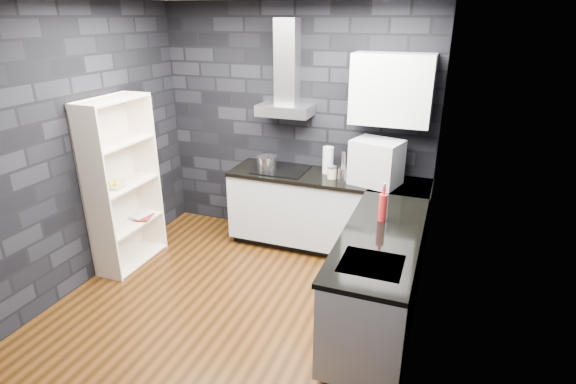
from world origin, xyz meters
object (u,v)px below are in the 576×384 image
Objects in this scene: red_bottle at (383,208)px; fruit_bowl at (115,185)px; utensil_crock at (343,174)px; bookshelf at (123,185)px; glass_vase at (328,160)px; storage_jar at (332,173)px; pot at (266,163)px; appliance_garage at (376,163)px.

fruit_bowl is (-2.67, -0.18, -0.08)m from red_bottle.
fruit_bowl is at bearing -153.91° from utensil_crock.
glass_vase is at bearing 31.87° from bookshelf.
bookshelf is at bearing -154.39° from storage_jar.
utensil_crock is at bearing 26.09° from fruit_bowl.
pot is 1.56m from bookshelf.
pot is 0.74× the size of glass_vase.
pot is at bearing -169.52° from glass_vase.
storage_jar is 0.25× the size of appliance_garage.
glass_vase reaches higher than storage_jar.
storage_jar is at bearing 27.12° from bookshelf.
pot is 0.95× the size of fruit_bowl.
appliance_garage is 0.92m from red_bottle.
pot is 0.70m from glass_vase.
appliance_garage reaches higher than utensil_crock.
red_bottle is at bearing 2.96° from bookshelf.
glass_vase is 1.24× the size of red_bottle.
pot is at bearing -165.82° from appliance_garage.
glass_vase is 0.17× the size of bookshelf.
pot is 1.60× the size of utensil_crock.
appliance_garage is (0.56, -0.15, 0.08)m from glass_vase.
storage_jar is 2.20m from bookshelf.
storage_jar is 0.07× the size of bookshelf.
utensil_crock reaches higher than storage_jar.
appliance_garage is at bearing 23.54° from fruit_bowl.
utensil_crock is (0.90, -0.06, -0.01)m from pot.
glass_vase reaches higher than red_bottle.
fruit_bowl is at bearing -141.10° from appliance_garage.
bookshelf reaches higher than storage_jar.
red_bottle is 2.68m from fruit_bowl.
bookshelf is at bearing -140.87° from pot.
glass_vase is 2.20m from bookshelf.
fruit_bowl is at bearing -151.84° from storage_jar.
pot is 1.83× the size of storage_jar.
appliance_garage is at bearing -15.33° from glass_vase.
red_bottle is (0.22, -0.89, -0.10)m from appliance_garage.
appliance_garage is 2.64m from bookshelf.
storage_jar is at bearing 127.68° from red_bottle.
red_bottle is (0.77, -1.04, -0.03)m from glass_vase.
bookshelf is at bearing 90.00° from fruit_bowl.
storage_jar is at bearing 167.33° from utensil_crock.
bookshelf is (-2.67, -0.07, -0.12)m from red_bottle.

